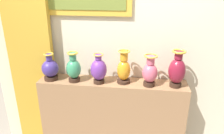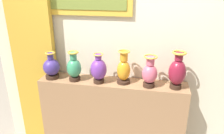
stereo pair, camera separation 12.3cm
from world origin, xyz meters
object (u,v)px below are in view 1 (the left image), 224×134
object	(u,v)px
vase_violet	(99,70)
vase_burgundy	(177,70)
vase_amber	(124,69)
vase_rose	(150,72)
vase_indigo	(50,69)
vase_jade	(74,69)

from	to	relation	value
vase_violet	vase_burgundy	distance (m)	0.81
vase_amber	vase_rose	world-z (taller)	vase_amber
vase_indigo	vase_burgundy	world-z (taller)	vase_burgundy
vase_rose	vase_jade	bearing A→B (deg)	179.67
vase_amber	vase_rose	xyz separation A→B (m)	(0.27, -0.04, -0.00)
vase_indigo	vase_jade	xyz separation A→B (m)	(0.27, -0.01, 0.02)
vase_violet	vase_rose	xyz separation A→B (m)	(0.54, 0.00, 0.00)
vase_indigo	vase_rose	size ratio (longest dim) A/B	0.90
vase_jade	vase_violet	xyz separation A→B (m)	(0.28, -0.01, 0.00)
vase_indigo	vase_jade	distance (m)	0.27
vase_violet	vase_burgundy	xyz separation A→B (m)	(0.81, 0.02, 0.03)
vase_jade	vase_burgundy	xyz separation A→B (m)	(1.08, 0.01, 0.03)
vase_jade	vase_violet	bearing A→B (deg)	-1.14
vase_jade	vase_burgundy	size ratio (longest dim) A/B	0.85
vase_indigo	vase_burgundy	distance (m)	1.35
vase_indigo	vase_burgundy	bearing A→B (deg)	-0.06
vase_violet	vase_burgundy	size ratio (longest dim) A/B	0.83
vase_amber	vase_burgundy	xyz separation A→B (m)	(0.54, -0.03, 0.03)
vase_amber	vase_burgundy	size ratio (longest dim) A/B	0.92
vase_indigo	vase_burgundy	xyz separation A→B (m)	(1.35, -0.00, 0.05)
vase_indigo	vase_jade	bearing A→B (deg)	-2.49
vase_jade	vase_violet	distance (m)	0.28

